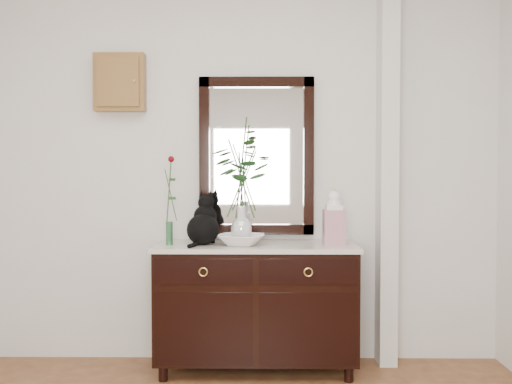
{
  "coord_description": "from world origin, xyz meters",
  "views": [
    {
      "loc": [
        0.14,
        -2.03,
        1.33
      ],
      "look_at": [
        0.1,
        1.63,
        1.2
      ],
      "focal_mm": 40.0,
      "sensor_mm": 36.0,
      "label": 1
    }
  ],
  "objects_px": {
    "sideboard": "(256,300)",
    "ginger_jar": "(334,217)",
    "lotus_bowl": "(241,240)",
    "cat": "(203,219)"
  },
  "relations": [
    {
      "from": "sideboard",
      "to": "ginger_jar",
      "type": "height_order",
      "value": "ginger_jar"
    },
    {
      "from": "sideboard",
      "to": "lotus_bowl",
      "type": "relative_size",
      "value": 4.52
    },
    {
      "from": "sideboard",
      "to": "cat",
      "type": "distance_m",
      "value": 0.65
    },
    {
      "from": "cat",
      "to": "ginger_jar",
      "type": "distance_m",
      "value": 0.86
    },
    {
      "from": "ginger_jar",
      "to": "cat",
      "type": "bearing_deg",
      "value": 178.74
    },
    {
      "from": "sideboard",
      "to": "lotus_bowl",
      "type": "height_order",
      "value": "lotus_bowl"
    },
    {
      "from": "ginger_jar",
      "to": "sideboard",
      "type": "bearing_deg",
      "value": 176.33
    },
    {
      "from": "lotus_bowl",
      "to": "ginger_jar",
      "type": "height_order",
      "value": "ginger_jar"
    },
    {
      "from": "lotus_bowl",
      "to": "ginger_jar",
      "type": "xyz_separation_m",
      "value": [
        0.61,
        0.03,
        0.15
      ]
    },
    {
      "from": "sideboard",
      "to": "cat",
      "type": "height_order",
      "value": "cat"
    }
  ]
}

